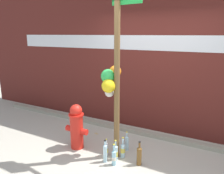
{
  "coord_description": "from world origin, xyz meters",
  "views": [
    {
      "loc": [
        1.3,
        -2.8,
        2.04
      ],
      "look_at": [
        -0.31,
        0.22,
        1.21
      ],
      "focal_mm": 35.38,
      "sensor_mm": 36.0,
      "label": 1
    }
  ],
  "objects_px": {
    "memorial_post": "(114,63)",
    "fire_hydrant": "(77,126)",
    "bottle_2": "(127,142)",
    "bottle_0": "(105,153)",
    "bottle_3": "(123,150)",
    "bottle_1": "(139,155)",
    "bottle_5": "(114,157)",
    "bottle_6": "(106,149)",
    "bottle_4": "(115,152)"
  },
  "relations": [
    {
      "from": "memorial_post",
      "to": "fire_hydrant",
      "type": "height_order",
      "value": "memorial_post"
    },
    {
      "from": "fire_hydrant",
      "to": "bottle_2",
      "type": "xyz_separation_m",
      "value": [
        0.84,
        0.34,
        -0.27
      ]
    },
    {
      "from": "memorial_post",
      "to": "bottle_0",
      "type": "distance_m",
      "value": 1.44
    },
    {
      "from": "memorial_post",
      "to": "bottle_2",
      "type": "relative_size",
      "value": 8.31
    },
    {
      "from": "bottle_3",
      "to": "bottle_1",
      "type": "bearing_deg",
      "value": -15.76
    },
    {
      "from": "bottle_3",
      "to": "bottle_5",
      "type": "relative_size",
      "value": 0.99
    },
    {
      "from": "bottle_2",
      "to": "fire_hydrant",
      "type": "bearing_deg",
      "value": -157.88
    },
    {
      "from": "bottle_0",
      "to": "bottle_6",
      "type": "distance_m",
      "value": 0.2
    },
    {
      "from": "bottle_5",
      "to": "bottle_0",
      "type": "bearing_deg",
      "value": 177.82
    },
    {
      "from": "bottle_2",
      "to": "bottle_5",
      "type": "bearing_deg",
      "value": -88.35
    },
    {
      "from": "bottle_2",
      "to": "bottle_5",
      "type": "xyz_separation_m",
      "value": [
        0.01,
        -0.52,
        -0.01
      ]
    },
    {
      "from": "bottle_2",
      "to": "bottle_6",
      "type": "distance_m",
      "value": 0.4
    },
    {
      "from": "fire_hydrant",
      "to": "bottle_5",
      "type": "xyz_separation_m",
      "value": [
        0.85,
        -0.18,
        -0.28
      ]
    },
    {
      "from": "bottle_0",
      "to": "memorial_post",
      "type": "bearing_deg",
      "value": 84.45
    },
    {
      "from": "fire_hydrant",
      "to": "bottle_0",
      "type": "bearing_deg",
      "value": -14.04
    },
    {
      "from": "bottle_3",
      "to": "bottle_6",
      "type": "height_order",
      "value": "bottle_3"
    },
    {
      "from": "bottle_0",
      "to": "bottle_4",
      "type": "relative_size",
      "value": 1.11
    },
    {
      "from": "bottle_0",
      "to": "bottle_3",
      "type": "distance_m",
      "value": 0.34
    },
    {
      "from": "bottle_0",
      "to": "bottle_2",
      "type": "relative_size",
      "value": 1.1
    },
    {
      "from": "memorial_post",
      "to": "bottle_1",
      "type": "height_order",
      "value": "memorial_post"
    },
    {
      "from": "bottle_0",
      "to": "bottle_2",
      "type": "distance_m",
      "value": 0.54
    },
    {
      "from": "bottle_2",
      "to": "bottle_1",
      "type": "bearing_deg",
      "value": -42.04
    },
    {
      "from": "bottle_0",
      "to": "bottle_5",
      "type": "bearing_deg",
      "value": -2.18
    },
    {
      "from": "bottle_2",
      "to": "bottle_3",
      "type": "distance_m",
      "value": 0.24
    },
    {
      "from": "memorial_post",
      "to": "fire_hydrant",
      "type": "relative_size",
      "value": 3.54
    },
    {
      "from": "bottle_5",
      "to": "bottle_3",
      "type": "bearing_deg",
      "value": 85.64
    },
    {
      "from": "bottle_3",
      "to": "bottle_5",
      "type": "distance_m",
      "value": 0.28
    },
    {
      "from": "memorial_post",
      "to": "bottle_6",
      "type": "relative_size",
      "value": 9.52
    },
    {
      "from": "memorial_post",
      "to": "bottle_0",
      "type": "bearing_deg",
      "value": -95.55
    },
    {
      "from": "bottle_3",
      "to": "bottle_4",
      "type": "distance_m",
      "value": 0.15
    },
    {
      "from": "bottle_5",
      "to": "bottle_6",
      "type": "relative_size",
      "value": 1.18
    },
    {
      "from": "bottle_0",
      "to": "bottle_1",
      "type": "xyz_separation_m",
      "value": [
        0.52,
        0.18,
        -0.0
      ]
    },
    {
      "from": "memorial_post",
      "to": "bottle_4",
      "type": "distance_m",
      "value": 1.46
    },
    {
      "from": "bottle_1",
      "to": "bottle_4",
      "type": "height_order",
      "value": "bottle_1"
    },
    {
      "from": "bottle_0",
      "to": "bottle_6",
      "type": "height_order",
      "value": "bottle_0"
    },
    {
      "from": "bottle_1",
      "to": "bottle_3",
      "type": "xyz_separation_m",
      "value": [
        -0.33,
        0.09,
        -0.04
      ]
    },
    {
      "from": "fire_hydrant",
      "to": "bottle_3",
      "type": "height_order",
      "value": "fire_hydrant"
    },
    {
      "from": "bottle_0",
      "to": "bottle_4",
      "type": "xyz_separation_m",
      "value": [
        0.12,
        0.14,
        -0.03
      ]
    },
    {
      "from": "memorial_post",
      "to": "bottle_2",
      "type": "distance_m",
      "value": 1.47
    },
    {
      "from": "bottle_1",
      "to": "bottle_2",
      "type": "relative_size",
      "value": 1.15
    },
    {
      "from": "bottle_6",
      "to": "bottle_3",
      "type": "bearing_deg",
      "value": 19.87
    },
    {
      "from": "memorial_post",
      "to": "bottle_6",
      "type": "xyz_separation_m",
      "value": [
        -0.1,
        -0.07,
        -1.47
      ]
    },
    {
      "from": "fire_hydrant",
      "to": "bottle_0",
      "type": "relative_size",
      "value": 2.14
    },
    {
      "from": "bottle_0",
      "to": "bottle_3",
      "type": "bearing_deg",
      "value": 55.93
    },
    {
      "from": "bottle_1",
      "to": "bottle_3",
      "type": "height_order",
      "value": "bottle_1"
    },
    {
      "from": "bottle_6",
      "to": "bottle_2",
      "type": "bearing_deg",
      "value": 55.6
    },
    {
      "from": "bottle_0",
      "to": "bottle_3",
      "type": "relative_size",
      "value": 1.08
    },
    {
      "from": "bottle_2",
      "to": "bottle_4",
      "type": "xyz_separation_m",
      "value": [
        -0.03,
        -0.37,
        -0.01
      ]
    },
    {
      "from": "bottle_0",
      "to": "bottle_2",
      "type": "height_order",
      "value": "bottle_0"
    },
    {
      "from": "bottle_3",
      "to": "bottle_6",
      "type": "bearing_deg",
      "value": -160.13
    }
  ]
}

